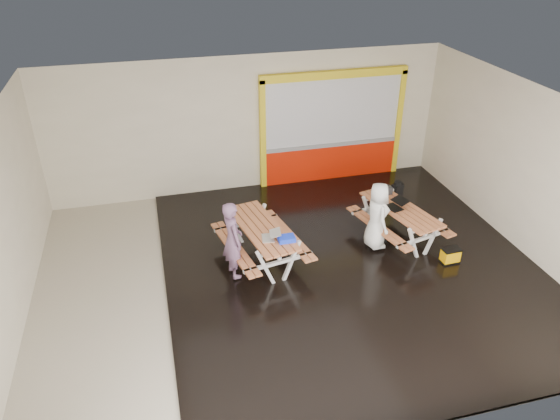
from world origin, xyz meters
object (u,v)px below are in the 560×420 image
object	(u,v)px
person_right	(377,215)
toolbox	(383,191)
picnic_table_left	(261,235)
backpack	(397,190)
dark_case	(376,240)
laptop_left	(271,236)
blue_pouch	(286,239)
fluke_bag	(450,256)
person_left	(233,240)
picnic_table_right	(400,216)
laptop_right	(396,205)

from	to	relation	value
person_right	toolbox	xyz separation A→B (m)	(0.55, 0.92, 0.05)
picnic_table_left	toolbox	bearing A→B (deg)	14.18
backpack	dark_case	bearing A→B (deg)	-132.62
laptop_left	blue_pouch	world-z (taller)	laptop_left
dark_case	fluke_bag	distance (m)	1.59
dark_case	toolbox	bearing A→B (deg)	60.56
toolbox	person_right	bearing A→B (deg)	-120.89
person_left	dark_case	distance (m)	3.35
picnic_table_left	laptop_left	xyz separation A→B (m)	(0.08, -0.47, 0.25)
person_left	blue_pouch	size ratio (longest dim) A/B	4.95
laptop_left	dark_case	xyz separation A→B (m)	(2.50, 0.46, -0.78)
person_right	laptop_left	distance (m)	2.40
backpack	laptop_left	bearing A→B (deg)	-157.23
picnic_table_right	backpack	world-z (taller)	backpack
backpack	fluke_bag	size ratio (longest dim) A/B	1.12
laptop_right	person_left	bearing A→B (deg)	-172.28
dark_case	fluke_bag	size ratio (longest dim) A/B	1.00
person_left	fluke_bag	distance (m)	4.53
laptop_right	blue_pouch	bearing A→B (deg)	-164.48
picnic_table_left	laptop_right	xyz separation A→B (m)	(3.03, 0.11, 0.22)
dark_case	fluke_bag	bearing A→B (deg)	-41.68
person_right	fluke_bag	world-z (taller)	person_right
laptop_right	backpack	world-z (taller)	laptop_right
toolbox	dark_case	world-z (taller)	toolbox
laptop_right	backpack	size ratio (longest dim) A/B	1.15
person_left	fluke_bag	size ratio (longest dim) A/B	4.15
picnic_table_left	backpack	world-z (taller)	backpack
laptop_right	dark_case	bearing A→B (deg)	-164.65
blue_pouch	toolbox	xyz separation A→B (m)	(2.65, 1.39, 0.00)
person_right	toolbox	bearing A→B (deg)	-30.03
picnic_table_left	picnic_table_right	bearing A→B (deg)	1.11
person_left	blue_pouch	world-z (taller)	person_left
blue_pouch	person_left	bearing A→B (deg)	166.60
fluke_bag	person_right	bearing A→B (deg)	145.39
dark_case	person_left	bearing A→B (deg)	-173.37
person_right	laptop_right	bearing A→B (deg)	-62.96
laptop_right	blue_pouch	world-z (taller)	laptop_right
picnic_table_left	person_right	distance (m)	2.47
fluke_bag	laptop_left	bearing A→B (deg)	170.77
picnic_table_left	backpack	size ratio (longest dim) A/B	5.47
person_left	backpack	distance (m)	4.33
picnic_table_left	dark_case	distance (m)	2.63
person_right	fluke_bag	bearing A→B (deg)	-123.74
person_right	backpack	size ratio (longest dim) A/B	3.38
person_left	person_right	world-z (taller)	person_left
blue_pouch	toolbox	bearing A→B (deg)	27.60
dark_case	backpack	bearing A→B (deg)	47.38
picnic_table_left	laptop_left	bearing A→B (deg)	-79.96
blue_pouch	backpack	size ratio (longest dim) A/B	0.75
toolbox	backpack	xyz separation A→B (m)	(0.45, 0.19, -0.15)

